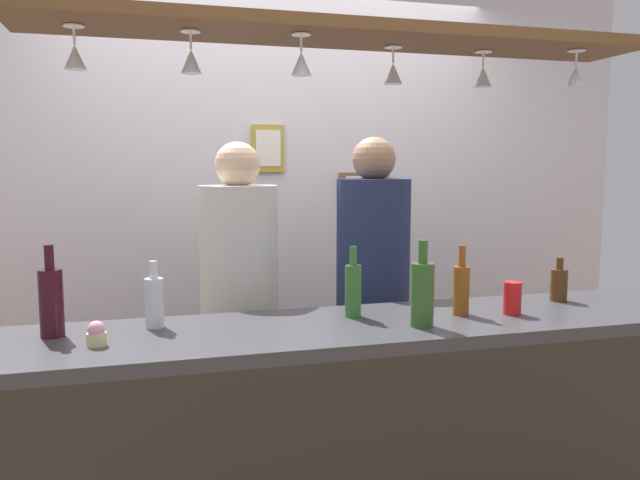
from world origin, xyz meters
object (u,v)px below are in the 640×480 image
(bottle_beer_green_import, at_px, (353,289))
(picture_frame_crest, at_px, (268,148))
(bottle_soda_clear, at_px, (154,301))
(drink_can, at_px, (512,298))
(person_middle_white_patterned_shirt, at_px, (239,294))
(bottle_wine_dark_red, at_px, (51,301))
(bottle_beer_amber_tall, at_px, (461,288))
(picture_frame_lower_pair, at_px, (364,188))
(cupcake, at_px, (96,334))
(person_right_navy_shirt, at_px, (373,283))
(bottle_beer_brown_stubby, at_px, (559,284))
(bottle_champagne_green, at_px, (422,293))

(bottle_beer_green_import, bearing_deg, picture_frame_crest, 92.54)
(bottle_soda_clear, bearing_deg, drink_can, -7.00)
(person_middle_white_patterned_shirt, height_order, bottle_wine_dark_red, person_middle_white_patterned_shirt)
(bottle_wine_dark_red, relative_size, bottle_beer_amber_tall, 1.15)
(bottle_beer_green_import, bearing_deg, person_middle_white_patterned_shirt, 121.00)
(bottle_beer_amber_tall, bearing_deg, bottle_wine_dark_red, 176.72)
(person_middle_white_patterned_shirt, bearing_deg, bottle_beer_green_import, -59.00)
(bottle_soda_clear, distance_m, picture_frame_lower_pair, 1.79)
(bottle_soda_clear, bearing_deg, picture_frame_lower_pair, 46.69)
(bottle_beer_green_import, relative_size, cupcake, 3.33)
(cupcake, relative_size, picture_frame_crest, 0.30)
(person_right_navy_shirt, relative_size, picture_frame_lower_pair, 5.64)
(bottle_soda_clear, xyz_separation_m, bottle_beer_amber_tall, (1.10, -0.11, 0.01))
(picture_frame_lower_pair, bearing_deg, bottle_beer_green_import, -111.02)
(bottle_beer_amber_tall, bearing_deg, bottle_beer_brown_stubby, 12.35)
(person_right_navy_shirt, bearing_deg, bottle_soda_clear, -151.94)
(cupcake, bearing_deg, drink_can, 0.90)
(bottle_soda_clear, bearing_deg, picture_frame_crest, 63.30)
(cupcake, distance_m, picture_frame_crest, 1.79)
(person_right_navy_shirt, height_order, picture_frame_lower_pair, person_right_navy_shirt)
(bottle_soda_clear, bearing_deg, cupcake, -134.27)
(bottle_champagne_green, distance_m, bottle_beer_amber_tall, 0.25)
(bottle_beer_green_import, bearing_deg, bottle_beer_amber_tall, -11.15)
(bottle_soda_clear, relative_size, bottle_wine_dark_red, 0.77)
(bottle_beer_brown_stubby, bearing_deg, drink_can, -153.62)
(bottle_beer_amber_tall, distance_m, drink_can, 0.20)
(picture_frame_crest, bearing_deg, bottle_soda_clear, -116.70)
(bottle_beer_brown_stubby, xyz_separation_m, drink_can, (-0.32, -0.16, -0.01))
(bottle_champagne_green, relative_size, picture_frame_crest, 1.15)
(cupcake, bearing_deg, person_right_navy_shirt, 31.29)
(person_right_navy_shirt, xyz_separation_m, bottle_beer_amber_tall, (0.11, -0.64, 0.09))
(person_right_navy_shirt, xyz_separation_m, picture_frame_lower_pair, (0.22, 0.76, 0.41))
(bottle_beer_green_import, bearing_deg, bottle_soda_clear, 177.27)
(person_middle_white_patterned_shirt, bearing_deg, bottle_wine_dark_red, -141.01)
(bottle_beer_amber_tall, xyz_separation_m, cupcake, (-1.28, -0.07, -0.06))
(person_middle_white_patterned_shirt, height_order, bottle_beer_brown_stubby, person_middle_white_patterned_shirt)
(bottle_wine_dark_red, bearing_deg, bottle_champagne_green, -9.52)
(bottle_soda_clear, height_order, cupcake, bottle_soda_clear)
(bottle_beer_brown_stubby, relative_size, picture_frame_lower_pair, 0.60)
(bottle_soda_clear, bearing_deg, person_right_navy_shirt, 28.06)
(bottle_beer_green_import, bearing_deg, bottle_champagne_green, -47.41)
(bottle_soda_clear, height_order, picture_frame_lower_pair, picture_frame_lower_pair)
(bottle_champagne_green, relative_size, bottle_wine_dark_red, 1.00)
(bottle_beer_amber_tall, height_order, picture_frame_lower_pair, picture_frame_lower_pair)
(person_right_navy_shirt, relative_size, drink_can, 13.87)
(picture_frame_lower_pair, bearing_deg, cupcake, -133.43)
(bottle_beer_green_import, xyz_separation_m, bottle_beer_brown_stubby, (0.90, 0.03, -0.03))
(bottle_wine_dark_red, xyz_separation_m, picture_frame_lower_pair, (1.53, 1.31, 0.30))
(bottle_champagne_green, xyz_separation_m, bottle_beer_brown_stubby, (0.72, 0.23, -0.05))
(cupcake, bearing_deg, bottle_beer_green_import, 9.51)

